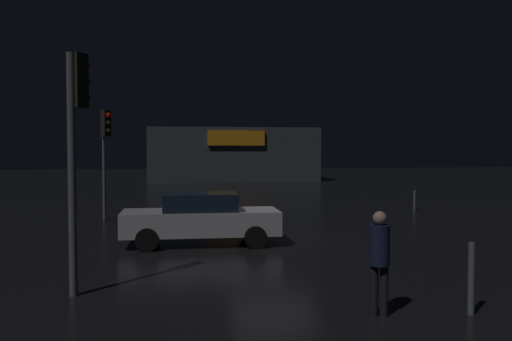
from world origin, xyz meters
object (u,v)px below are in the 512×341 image
traffic_signal_opposite (106,139)px  pedestrian (379,255)px  traffic_signal_main (76,127)px  store_building (231,154)px  car_near (201,218)px

traffic_signal_opposite → pedestrian: size_ratio=2.45×
traffic_signal_opposite → traffic_signal_main: bearing=-85.4°
traffic_signal_main → pedestrian: bearing=-21.7°
store_building → traffic_signal_opposite: 27.96m
store_building → traffic_signal_main: 38.38m
store_building → pedestrian: 39.90m
store_building → pedestrian: bearing=-92.1°
store_building → traffic_signal_opposite: store_building is taller
traffic_signal_main → pedestrian: 6.02m
traffic_signal_main → traffic_signal_opposite: traffic_signal_main is taller
traffic_signal_main → traffic_signal_opposite: (-0.88, 10.88, -0.01)m
traffic_signal_opposite → car_near: 7.24m
traffic_signal_main → car_near: bearing=62.8°
traffic_signal_main → car_near: size_ratio=1.01×
pedestrian → store_building: bearing=87.9°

